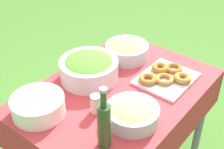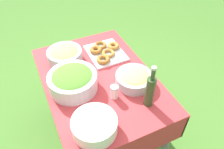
{
  "view_description": "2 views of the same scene",
  "coord_description": "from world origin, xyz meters",
  "px_view_note": "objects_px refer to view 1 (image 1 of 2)",
  "views": [
    {
      "loc": [
        -1.09,
        -0.82,
        1.8
      ],
      "look_at": [
        -0.01,
        0.03,
        0.85
      ],
      "focal_mm": 50.0,
      "sensor_mm": 36.0,
      "label": 1
    },
    {
      "loc": [
        -1.09,
        0.4,
        1.87
      ],
      "look_at": [
        -0.06,
        -0.08,
        0.81
      ],
      "focal_mm": 35.0,
      "sensor_mm": 36.0,
      "label": 2
    }
  ],
  "objects_px": {
    "plate_stack": "(38,106)",
    "olive_oil_bottle": "(104,124)",
    "salad_bowl": "(89,68)",
    "donut_platter": "(166,76)",
    "pasta_bowl": "(132,113)",
    "bread_bowl": "(127,50)"
  },
  "relations": [
    {
      "from": "olive_oil_bottle",
      "to": "bread_bowl",
      "type": "height_order",
      "value": "olive_oil_bottle"
    },
    {
      "from": "donut_platter",
      "to": "pasta_bowl",
      "type": "bearing_deg",
      "value": -173.23
    },
    {
      "from": "pasta_bowl",
      "to": "plate_stack",
      "type": "xyz_separation_m",
      "value": [
        -0.24,
        0.39,
        -0.0
      ]
    },
    {
      "from": "salad_bowl",
      "to": "bread_bowl",
      "type": "bearing_deg",
      "value": -5.95
    },
    {
      "from": "plate_stack",
      "to": "pasta_bowl",
      "type": "bearing_deg",
      "value": -58.2
    },
    {
      "from": "salad_bowl",
      "to": "donut_platter",
      "type": "relative_size",
      "value": 1.02
    },
    {
      "from": "plate_stack",
      "to": "olive_oil_bottle",
      "type": "distance_m",
      "value": 0.4
    },
    {
      "from": "plate_stack",
      "to": "olive_oil_bottle",
      "type": "relative_size",
      "value": 0.84
    },
    {
      "from": "bread_bowl",
      "to": "pasta_bowl",
      "type": "bearing_deg",
      "value": -141.21
    },
    {
      "from": "olive_oil_bottle",
      "to": "bread_bowl",
      "type": "xyz_separation_m",
      "value": [
        0.66,
        0.36,
        -0.07
      ]
    },
    {
      "from": "pasta_bowl",
      "to": "plate_stack",
      "type": "distance_m",
      "value": 0.46
    },
    {
      "from": "olive_oil_bottle",
      "to": "bread_bowl",
      "type": "bearing_deg",
      "value": 28.68
    },
    {
      "from": "salad_bowl",
      "to": "plate_stack",
      "type": "relative_size",
      "value": 1.26
    },
    {
      "from": "salad_bowl",
      "to": "donut_platter",
      "type": "distance_m",
      "value": 0.44
    },
    {
      "from": "donut_platter",
      "to": "plate_stack",
      "type": "distance_m",
      "value": 0.73
    },
    {
      "from": "salad_bowl",
      "to": "bread_bowl",
      "type": "xyz_separation_m",
      "value": [
        0.32,
        -0.03,
        -0.02
      ]
    },
    {
      "from": "donut_platter",
      "to": "olive_oil_bottle",
      "type": "bearing_deg",
      "value": -176.04
    },
    {
      "from": "olive_oil_bottle",
      "to": "plate_stack",
      "type": "bearing_deg",
      "value": 96.01
    },
    {
      "from": "donut_platter",
      "to": "bread_bowl",
      "type": "distance_m",
      "value": 0.33
    },
    {
      "from": "plate_stack",
      "to": "bread_bowl",
      "type": "relative_size",
      "value": 0.98
    },
    {
      "from": "plate_stack",
      "to": "salad_bowl",
      "type": "bearing_deg",
      "value": 0.85
    },
    {
      "from": "pasta_bowl",
      "to": "bread_bowl",
      "type": "bearing_deg",
      "value": 38.79
    }
  ]
}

